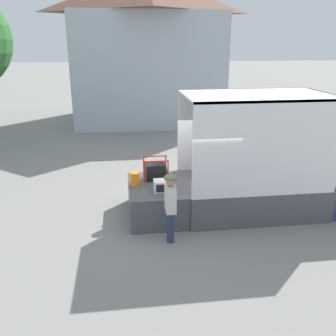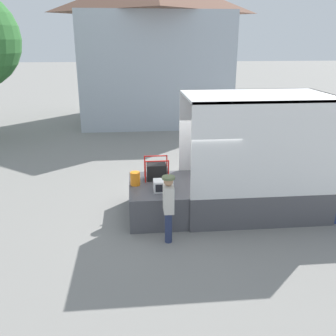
% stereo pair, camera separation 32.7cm
% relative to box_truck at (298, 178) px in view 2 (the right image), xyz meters
% --- Properties ---
extents(ground_plane, '(160.00, 160.00, 0.00)m').
position_rel_box_truck_xyz_m(ground_plane, '(-3.34, 0.00, -0.98)').
color(ground_plane, gray).
extents(box_truck, '(5.82, 2.36, 3.40)m').
position_rel_box_truck_xyz_m(box_truck, '(0.00, 0.00, 0.00)').
color(box_truck, navy).
rests_on(box_truck, ground).
extents(tailgate_deck, '(1.55, 2.24, 0.92)m').
position_rel_box_truck_xyz_m(tailgate_deck, '(-4.11, 0.00, -0.52)').
color(tailgate_deck, '#4C4C51').
rests_on(tailgate_deck, ground).
extents(microwave, '(0.53, 0.38, 0.31)m').
position_rel_box_truck_xyz_m(microwave, '(-3.97, -0.49, 0.09)').
color(microwave, white).
rests_on(microwave, tailgate_deck).
extents(portable_generator, '(0.69, 0.53, 0.65)m').
position_rel_box_truck_xyz_m(portable_generator, '(-4.07, 0.44, 0.18)').
color(portable_generator, black).
rests_on(portable_generator, tailgate_deck).
extents(orange_bucket, '(0.28, 0.28, 0.38)m').
position_rel_box_truck_xyz_m(orange_bucket, '(-4.71, 0.03, 0.13)').
color(orange_bucket, orange).
rests_on(orange_bucket, tailgate_deck).
extents(worker_person, '(0.31, 0.44, 1.74)m').
position_rel_box_truck_xyz_m(worker_person, '(-3.94, -1.59, 0.09)').
color(worker_person, navy).
rests_on(worker_person, ground).
extents(house_backdrop, '(8.80, 7.11, 8.45)m').
position_rel_box_truck_xyz_m(house_backdrop, '(-3.30, 13.73, 3.33)').
color(house_backdrop, '#A8B2BC').
rests_on(house_backdrop, ground).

